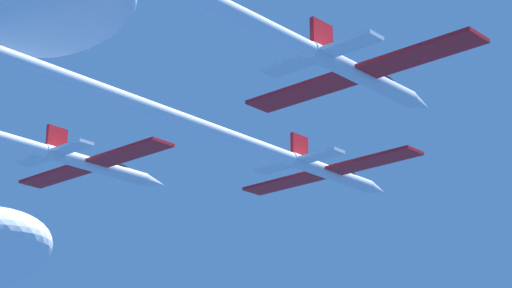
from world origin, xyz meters
TOP-DOWN VIEW (x-y plane):
  - jet_lead at (-0.75, -16.92)m, footprint 20.19×61.93m
  - jet_right_wing at (15.89, -32.04)m, footprint 20.19×56.08m
  - cloud_puffy at (-51.10, 3.65)m, footprint 27.21×14.97m

SIDE VIEW (x-z plane):
  - jet_lead at x=-0.75m, z-range -1.78..1.56m
  - jet_right_wing at x=15.89m, z-range -1.76..1.59m
  - cloud_puffy at x=-51.10m, z-range 30.15..39.67m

